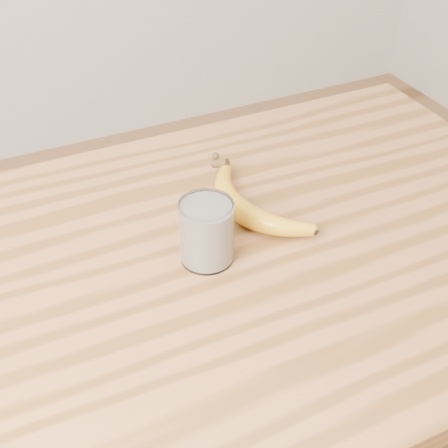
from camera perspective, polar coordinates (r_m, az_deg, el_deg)
name	(u,v)px	position (r m, az deg, el deg)	size (l,w,h in m)	color
table	(235,309)	(1.09, 0.97, -7.73)	(1.20, 0.80, 0.90)	#A06536
smoothie_glass	(207,232)	(0.95, -1.61, -0.74)	(0.08, 0.08, 0.11)	white
banana	(240,211)	(1.05, 1.46, 1.23)	(0.12, 0.34, 0.04)	orange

